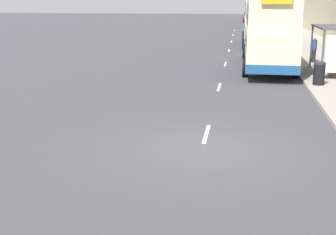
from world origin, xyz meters
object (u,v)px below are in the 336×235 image
(car_1, at_px, (257,22))
(pedestrian_at_shelter, at_px, (314,49))
(double_decker_bus_ahead, at_px, (260,19))
(car_0, at_px, (249,17))
(bus_shelter, at_px, (336,41))
(litter_bin, at_px, (319,73))
(double_decker_bus_near, at_px, (268,29))

(car_1, relative_size, pedestrian_at_shelter, 2.41)
(double_decker_bus_ahead, distance_m, car_0, 40.37)
(bus_shelter, distance_m, car_1, 38.58)
(car_0, bearing_deg, litter_bin, -87.59)
(litter_bin, bearing_deg, car_0, 92.41)
(double_decker_bus_near, distance_m, car_0, 54.06)
(double_decker_bus_ahead, xyz_separation_m, pedestrian_at_shelter, (2.99, -11.83, -1.33))
(car_0, bearing_deg, pedestrian_at_shelter, -86.27)
(double_decker_bus_near, xyz_separation_m, pedestrian_at_shelter, (2.95, 1.87, -1.34))
(double_decker_bus_ahead, bearing_deg, car_0, 90.58)
(car_1, bearing_deg, double_decker_bus_near, -90.63)
(bus_shelter, relative_size, double_decker_bus_near, 0.37)
(double_decker_bus_near, xyz_separation_m, car_1, (0.39, 35.56, -1.39))
(double_decker_bus_ahead, xyz_separation_m, car_1, (0.44, 21.86, -1.39))
(bus_shelter, bearing_deg, car_1, 94.32)
(car_0, relative_size, litter_bin, 4.15)
(car_0, xyz_separation_m, car_1, (0.85, -18.48, 0.07))
(double_decker_bus_near, relative_size, car_1, 3.02)
(car_1, bearing_deg, bus_shelter, -85.68)
(double_decker_bus_ahead, bearing_deg, pedestrian_at_shelter, -75.80)
(double_decker_bus_near, xyz_separation_m, litter_bin, (2.08, -6.10, -1.62))
(double_decker_bus_ahead, relative_size, litter_bin, 9.90)
(double_decker_bus_near, bearing_deg, pedestrian_at_shelter, 32.36)
(pedestrian_at_shelter, relative_size, litter_bin, 1.51)
(bus_shelter, bearing_deg, pedestrian_at_shelter, 94.19)
(bus_shelter, relative_size, car_1, 1.10)
(bus_shelter, distance_m, car_0, 57.07)
(bus_shelter, distance_m, double_decker_bus_near, 4.41)
(bus_shelter, xyz_separation_m, car_1, (-2.91, 38.46, -0.98))
(double_decker_bus_ahead, xyz_separation_m, car_0, (-0.41, 40.34, -1.45))
(double_decker_bus_ahead, distance_m, car_1, 21.91)
(car_0, bearing_deg, car_1, -87.37)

